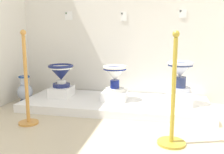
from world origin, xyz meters
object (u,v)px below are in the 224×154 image
(plinth_block_broad_patterned, at_px, (115,95))
(antique_toilet_rightmost, at_px, (180,72))
(info_placard_first, at_px, (69,16))
(info_placard_second, at_px, (124,16))
(plinth_block_central_ornate, at_px, (62,92))
(antique_toilet_central_ornate, at_px, (61,73))
(plinth_block_rightmost, at_px, (179,98))
(decorative_vase_companion, at_px, (25,90))
(stanchion_post_near_left, at_px, (27,93))
(info_placard_third, at_px, (183,13))
(antique_toilet_broad_patterned, at_px, (115,74))
(stanchion_post_near_right, at_px, (173,113))

(plinth_block_broad_patterned, height_order, antique_toilet_rightmost, antique_toilet_rightmost)
(info_placard_first, distance_m, info_placard_second, 0.88)
(plinth_block_central_ornate, bearing_deg, info_placard_first, 94.84)
(antique_toilet_central_ornate, xyz_separation_m, plinth_block_broad_patterned, (0.81, -0.03, -0.29))
(plinth_block_rightmost, relative_size, decorative_vase_companion, 0.88)
(info_placard_second, height_order, stanchion_post_near_left, info_placard_second)
(info_placard_second, bearing_deg, info_placard_first, 180.00)
(plinth_block_central_ornate, xyz_separation_m, decorative_vase_companion, (-0.57, -0.04, -0.00))
(plinth_block_central_ornate, xyz_separation_m, plinth_block_broad_patterned, (0.81, -0.03, -0.01))
(plinth_block_rightmost, height_order, info_placard_third, info_placard_third)
(antique_toilet_broad_patterned, xyz_separation_m, stanchion_post_near_right, (0.76, -1.04, -0.17))
(stanchion_post_near_right, bearing_deg, decorative_vase_companion, 154.20)
(antique_toilet_central_ornate, distance_m, antique_toilet_broad_patterned, 0.81)
(stanchion_post_near_right, bearing_deg, plinth_block_rightmost, 83.94)
(plinth_block_rightmost, distance_m, info_placard_first, 2.10)
(antique_toilet_rightmost, xyz_separation_m, info_placard_third, (0.03, 0.52, 0.78))
(plinth_block_broad_patterned, height_order, stanchion_post_near_right, stanchion_post_near_right)
(antique_toilet_central_ornate, distance_m, plinth_block_broad_patterned, 0.86)
(plinth_block_rightmost, relative_size, info_placard_second, 2.59)
(plinth_block_broad_patterned, relative_size, decorative_vase_companion, 0.83)
(plinth_block_broad_patterned, xyz_separation_m, plinth_block_rightmost, (0.86, -0.02, 0.02))
(plinth_block_rightmost, bearing_deg, antique_toilet_central_ornate, 177.97)
(plinth_block_broad_patterned, bearing_deg, info_placard_third, 29.14)
(plinth_block_broad_patterned, xyz_separation_m, info_placard_first, (-0.85, 0.50, 1.13))
(antique_toilet_rightmost, bearing_deg, plinth_block_broad_patterned, 178.35)
(antique_toilet_central_ornate, xyz_separation_m, plinth_block_rightmost, (1.67, -0.06, -0.27))
(info_placard_first, xyz_separation_m, decorative_vase_companion, (-0.54, -0.50, -1.12))
(plinth_block_central_ornate, relative_size, info_placard_first, 2.69)
(info_placard_second, xyz_separation_m, decorative_vase_companion, (-1.42, -0.50, -1.10))
(antique_toilet_rightmost, distance_m, stanchion_post_near_left, 1.90)
(info_placard_first, height_order, stanchion_post_near_left, info_placard_first)
(antique_toilet_broad_patterned, bearing_deg, info_placard_second, 85.92)
(antique_toilet_central_ornate, bearing_deg, plinth_block_broad_patterned, -2.44)
(antique_toilet_rightmost, bearing_deg, stanchion_post_near_right, -96.06)
(stanchion_post_near_right, bearing_deg, stanchion_post_near_left, 172.67)
(antique_toilet_rightmost, relative_size, decorative_vase_companion, 0.98)
(stanchion_post_near_left, relative_size, stanchion_post_near_right, 1.01)
(plinth_block_broad_patterned, relative_size, info_placard_first, 2.56)
(antique_toilet_central_ornate, bearing_deg, antique_toilet_broad_patterned, -2.44)
(antique_toilet_broad_patterned, height_order, info_placard_second, info_placard_second)
(plinth_block_broad_patterned, bearing_deg, antique_toilet_rightmost, -1.65)
(antique_toilet_rightmost, relative_size, info_placard_third, 3.34)
(antique_toilet_rightmost, distance_m, info_placard_second, 1.23)
(antique_toilet_rightmost, xyz_separation_m, stanchion_post_near_right, (-0.11, -1.01, -0.22))
(antique_toilet_central_ornate, distance_m, decorative_vase_companion, 0.64)
(plinth_block_central_ornate, height_order, antique_toilet_rightmost, antique_toilet_rightmost)
(antique_toilet_rightmost, xyz_separation_m, decorative_vase_companion, (-2.25, 0.02, -0.35))
(info_placard_first, bearing_deg, plinth_block_broad_patterned, -30.47)
(antique_toilet_rightmost, bearing_deg, antique_toilet_central_ornate, 177.97)
(plinth_block_broad_patterned, xyz_separation_m, stanchion_post_near_right, (0.76, -1.04, 0.14))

